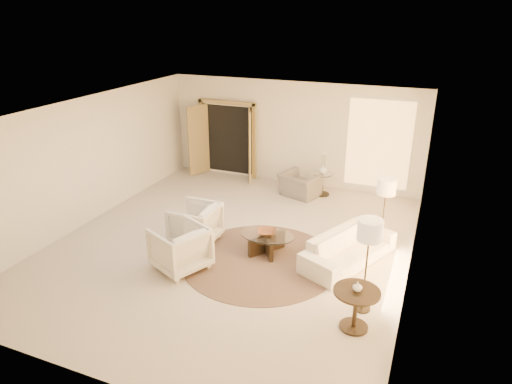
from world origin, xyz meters
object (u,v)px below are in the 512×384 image
at_px(sofa, 349,248).
at_px(accent_chair, 300,181).
at_px(side_vase, 323,169).
at_px(end_table, 356,303).
at_px(floor_lamp_near, 386,190).
at_px(armchair_left, 195,222).
at_px(side_table, 322,182).
at_px(bowl, 267,232).
at_px(coffee_table, 267,241).
at_px(floor_lamp_far, 370,234).
at_px(armchair_right, 180,246).
at_px(end_vase, 357,287).

relative_size(sofa, accent_chair, 2.24).
bearing_deg(side_vase, end_table, -70.26).
bearing_deg(floor_lamp_near, armchair_left, -162.49).
height_order(side_table, bowl, side_table).
height_order(coffee_table, floor_lamp_far, floor_lamp_far).
bearing_deg(coffee_table, accent_chair, 94.91).
distance_m(coffee_table, floor_lamp_near, 2.54).
height_order(armchair_right, floor_lamp_near, floor_lamp_near).
bearing_deg(floor_lamp_far, bowl, 151.45).
bearing_deg(accent_chair, bowl, 113.36).
bearing_deg(side_vase, accent_chair, -150.20).
xyz_separation_m(floor_lamp_near, bowl, (-2.08, -1.02, -0.83)).
height_order(accent_chair, side_table, accent_chair).
height_order(accent_chair, side_vase, side_vase).
bearing_deg(armchair_right, accent_chair, -168.85).
bearing_deg(armchair_left, armchair_right, 14.41).
relative_size(coffee_table, side_vase, 4.92).
distance_m(sofa, armchair_right, 3.20).
distance_m(side_table, bowl, 3.41).
bearing_deg(armchair_left, side_table, 153.38).
bearing_deg(floor_lamp_near, accent_chair, 138.38).
height_order(coffee_table, end_vase, end_vase).
bearing_deg(side_table, end_vase, -70.26).
bearing_deg(side_vase, end_vase, -70.26).
xyz_separation_m(accent_chair, bowl, (0.27, -3.11, 0.05)).
bearing_deg(side_table, accent_chair, -150.20).
bearing_deg(sofa, accent_chair, 57.32).
xyz_separation_m(coffee_table, end_vase, (2.07, -1.66, 0.48)).
relative_size(sofa, floor_lamp_far, 1.30).
height_order(coffee_table, side_table, side_table).
bearing_deg(floor_lamp_near, end_table, -90.28).
xyz_separation_m(coffee_table, bowl, (0.00, -0.00, 0.20)).
distance_m(coffee_table, bowl, 0.20).
bearing_deg(end_table, armchair_right, 171.22).
relative_size(armchair_left, end_vase, 5.97).
relative_size(armchair_left, armchair_right, 0.98).
height_order(accent_chair, bowl, accent_chair).
bearing_deg(coffee_table, side_table, 85.79).
height_order(sofa, side_vase, side_vase).
bearing_deg(sofa, armchair_left, 121.11).
bearing_deg(side_vase, bowl, -94.21).
xyz_separation_m(armchair_left, coffee_table, (1.55, 0.12, -0.20)).
distance_m(armchair_right, end_table, 3.40).
bearing_deg(bowl, armchair_left, -175.45).
bearing_deg(side_table, sofa, -67.07).
bearing_deg(side_table, floor_lamp_near, -52.45).
xyz_separation_m(accent_chair, floor_lamp_far, (2.37, -4.25, 0.96)).
relative_size(sofa, end_table, 2.96).
distance_m(accent_chair, side_table, 0.60).
xyz_separation_m(armchair_left, accent_chair, (1.28, 3.23, -0.05)).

